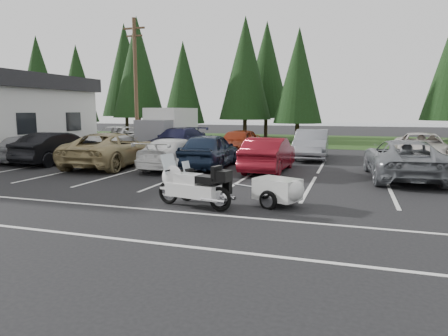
% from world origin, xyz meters
% --- Properties ---
extents(ground, '(120.00, 120.00, 0.00)m').
position_xyz_m(ground, '(0.00, 0.00, 0.00)').
color(ground, black).
rests_on(ground, ground).
extents(grass_strip, '(80.00, 16.00, 0.01)m').
position_xyz_m(grass_strip, '(0.00, 24.00, 0.01)').
color(grass_strip, '#193511').
rests_on(grass_strip, ground).
extents(lake_water, '(70.00, 50.00, 0.02)m').
position_xyz_m(lake_water, '(4.00, 55.00, 0.00)').
color(lake_water, gray).
rests_on(lake_water, ground).
extents(utility_pole, '(1.60, 0.26, 9.00)m').
position_xyz_m(utility_pole, '(-10.00, 12.00, 4.70)').
color(utility_pole, '#473321').
rests_on(utility_pole, ground).
extents(box_truck, '(2.40, 5.60, 2.90)m').
position_xyz_m(box_truck, '(-8.00, 12.50, 1.45)').
color(box_truck, silver).
rests_on(box_truck, ground).
extents(stall_markings, '(32.00, 16.00, 0.01)m').
position_xyz_m(stall_markings, '(0.00, 2.00, 0.00)').
color(stall_markings, silver).
rests_on(stall_markings, ground).
extents(conifer_0, '(4.58, 4.58, 10.66)m').
position_xyz_m(conifer_0, '(-28.00, 22.50, 6.23)').
color(conifer_0, '#332316').
rests_on(conifer_0, ground).
extents(conifer_1, '(3.96, 3.96, 9.22)m').
position_xyz_m(conifer_1, '(-22.00, 21.20, 5.39)').
color(conifer_1, '#332316').
rests_on(conifer_1, ground).
extents(conifer_2, '(5.10, 5.10, 11.89)m').
position_xyz_m(conifer_2, '(-16.00, 22.80, 6.95)').
color(conifer_2, '#332316').
rests_on(conifer_2, ground).
extents(conifer_3, '(3.87, 3.87, 9.02)m').
position_xyz_m(conifer_3, '(-10.50, 21.40, 5.27)').
color(conifer_3, '#332316').
rests_on(conifer_3, ground).
extents(conifer_4, '(4.80, 4.80, 11.17)m').
position_xyz_m(conifer_4, '(-5.00, 22.90, 6.53)').
color(conifer_4, '#332316').
rests_on(conifer_4, ground).
extents(conifer_5, '(4.14, 4.14, 9.63)m').
position_xyz_m(conifer_5, '(0.00, 21.60, 5.63)').
color(conifer_5, '#332316').
rests_on(conifer_5, ground).
extents(conifer_back_a, '(5.28, 5.28, 12.30)m').
position_xyz_m(conifer_back_a, '(-20.00, 27.00, 7.19)').
color(conifer_back_a, '#332316').
rests_on(conifer_back_a, ground).
extents(conifer_back_b, '(4.97, 4.97, 11.58)m').
position_xyz_m(conifer_back_b, '(-4.00, 27.50, 6.77)').
color(conifer_back_b, '#332316').
rests_on(conifer_back_b, ground).
extents(car_near_0, '(1.80, 4.44, 1.51)m').
position_xyz_m(car_near_0, '(-11.80, 3.95, 0.75)').
color(car_near_0, '#AAABAF').
rests_on(car_near_0, ground).
extents(car_near_1, '(2.01, 5.00, 1.61)m').
position_xyz_m(car_near_1, '(-9.95, 3.88, 0.81)').
color(car_near_1, black).
rests_on(car_near_1, ground).
extents(car_near_2, '(3.18, 6.17, 1.66)m').
position_xyz_m(car_near_2, '(-6.61, 3.75, 0.83)').
color(car_near_2, '#9E8B5B').
rests_on(car_near_2, ground).
extents(car_near_3, '(2.16, 5.01, 1.44)m').
position_xyz_m(car_near_3, '(-3.30, 3.94, 0.72)').
color(car_near_3, white).
rests_on(car_near_3, ground).
extents(car_near_4, '(2.22, 5.02, 1.68)m').
position_xyz_m(car_near_4, '(-1.85, 4.61, 0.84)').
color(car_near_4, '#17243A').
rests_on(car_near_4, ground).
extents(car_near_5, '(1.72, 4.71, 1.54)m').
position_xyz_m(car_near_5, '(1.03, 4.43, 0.77)').
color(car_near_5, maroon).
rests_on(car_near_5, ground).
extents(car_near_6, '(2.99, 5.85, 1.58)m').
position_xyz_m(car_near_6, '(6.56, 4.13, 0.79)').
color(car_near_6, slate).
rests_on(car_near_6, ground).
extents(car_far_0, '(2.81, 6.05, 1.68)m').
position_xyz_m(car_far_0, '(-10.57, 10.14, 0.84)').
color(car_far_0, white).
rests_on(car_far_0, ground).
extents(car_far_1, '(2.66, 5.72, 1.62)m').
position_xyz_m(car_far_1, '(-6.19, 10.46, 0.81)').
color(car_far_1, '#17183B').
rests_on(car_far_1, ground).
extents(car_far_2, '(2.21, 4.91, 1.64)m').
position_xyz_m(car_far_2, '(-1.97, 9.95, 0.82)').
color(car_far_2, maroon).
rests_on(car_far_2, ground).
extents(car_far_3, '(1.91, 5.06, 1.65)m').
position_xyz_m(car_far_3, '(2.38, 9.86, 0.82)').
color(car_far_3, slate).
rests_on(car_far_3, ground).
extents(car_far_4, '(2.79, 5.67, 1.55)m').
position_xyz_m(car_far_4, '(8.08, 10.02, 0.77)').
color(car_far_4, beige).
rests_on(car_far_4, ground).
extents(touring_motorcycle, '(2.83, 1.40, 1.50)m').
position_xyz_m(touring_motorcycle, '(0.37, -2.90, 0.75)').
color(touring_motorcycle, silver).
rests_on(touring_motorcycle, ground).
extents(cargo_trailer, '(2.01, 1.60, 0.82)m').
position_xyz_m(cargo_trailer, '(2.60, -1.98, 0.41)').
color(cargo_trailer, silver).
rests_on(cargo_trailer, ground).
extents(adventure_motorcycle, '(2.17, 1.22, 1.25)m').
position_xyz_m(adventure_motorcycle, '(0.49, -2.38, 0.62)').
color(adventure_motorcycle, black).
rests_on(adventure_motorcycle, ground).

